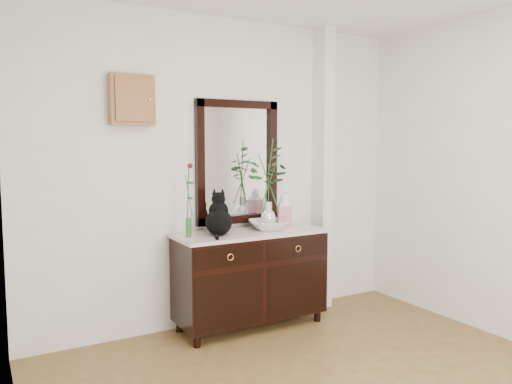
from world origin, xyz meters
TOP-DOWN VIEW (x-y plane):
  - wall_back at (0.00, 1.98)m, footprint 3.60×0.04m
  - pilaster at (1.00, 1.90)m, footprint 0.12×0.20m
  - sideboard at (0.10, 1.73)m, footprint 1.33×0.52m
  - wall_mirror at (0.10, 1.97)m, footprint 0.80×0.06m
  - key_cabinet at (-0.85, 1.94)m, footprint 0.35×0.10m
  - cat at (-0.21, 1.70)m, footprint 0.36×0.39m
  - lotus_bowl at (0.28, 1.73)m, footprint 0.42×0.42m
  - vase_branches at (0.28, 1.73)m, footprint 0.42×0.42m
  - bud_vase_rose at (-0.47, 1.73)m, footprint 0.08×0.08m
  - ginger_jar at (0.44, 1.71)m, footprint 0.16×0.16m

SIDE VIEW (x-z plane):
  - sideboard at x=0.10m, z-range 0.06..0.88m
  - lotus_bowl at x=0.28m, z-range 0.85..0.93m
  - ginger_jar at x=0.44m, z-range 0.85..1.17m
  - cat at x=-0.21m, z-range 0.85..1.21m
  - bud_vase_rose at x=-0.47m, z-range 0.85..1.46m
  - vase_branches at x=0.28m, z-range 0.87..1.66m
  - wall_back at x=0.00m, z-range 0.00..2.70m
  - pilaster at x=1.00m, z-range 0.00..2.70m
  - wall_mirror at x=0.10m, z-range 0.89..1.99m
  - key_cabinet at x=-0.85m, z-range 1.75..2.15m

